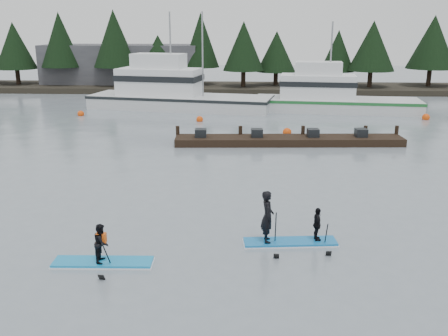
{
  "coord_description": "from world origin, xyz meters",
  "views": [
    {
      "loc": [
        1.1,
        -15.12,
        7.16
      ],
      "look_at": [
        0.0,
        6.0,
        1.1
      ],
      "focal_mm": 40.0,
      "sensor_mm": 36.0,
      "label": 1
    }
  ],
  "objects_px": {
    "fishing_boat_medium": "(331,104)",
    "floating_dock": "(289,140)",
    "fishing_boat_large": "(175,101)",
    "paddleboard_duo": "(285,225)",
    "paddleboard_solo": "(102,251)"
  },
  "relations": [
    {
      "from": "fishing_boat_large",
      "to": "fishing_boat_medium",
      "type": "height_order",
      "value": "fishing_boat_large"
    },
    {
      "from": "floating_dock",
      "to": "paddleboard_duo",
      "type": "relative_size",
      "value": 4.41
    },
    {
      "from": "floating_dock",
      "to": "paddleboard_solo",
      "type": "height_order",
      "value": "paddleboard_solo"
    },
    {
      "from": "floating_dock",
      "to": "paddleboard_solo",
      "type": "distance_m",
      "value": 18.1
    },
    {
      "from": "fishing_boat_medium",
      "to": "floating_dock",
      "type": "height_order",
      "value": "fishing_boat_medium"
    },
    {
      "from": "fishing_boat_medium",
      "to": "paddleboard_duo",
      "type": "bearing_deg",
      "value": -95.49
    },
    {
      "from": "fishing_boat_large",
      "to": "paddleboard_duo",
      "type": "bearing_deg",
      "value": -63.98
    },
    {
      "from": "fishing_boat_medium",
      "to": "floating_dock",
      "type": "xyz_separation_m",
      "value": [
        -4.61,
        -12.86,
        -0.35
      ]
    },
    {
      "from": "fishing_boat_large",
      "to": "fishing_boat_medium",
      "type": "xyz_separation_m",
      "value": [
        13.74,
        -0.7,
        -0.1
      ]
    },
    {
      "from": "floating_dock",
      "to": "paddleboard_solo",
      "type": "bearing_deg",
      "value": -116.04
    },
    {
      "from": "paddleboard_duo",
      "to": "floating_dock",
      "type": "bearing_deg",
      "value": 79.6
    },
    {
      "from": "floating_dock",
      "to": "paddleboard_duo",
      "type": "distance_m",
      "value": 14.95
    },
    {
      "from": "floating_dock",
      "to": "paddleboard_duo",
      "type": "bearing_deg",
      "value": -98.11
    },
    {
      "from": "floating_dock",
      "to": "paddleboard_solo",
      "type": "relative_size",
      "value": 4.56
    },
    {
      "from": "paddleboard_duo",
      "to": "fishing_boat_medium",
      "type": "bearing_deg",
      "value": 72.43
    }
  ]
}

